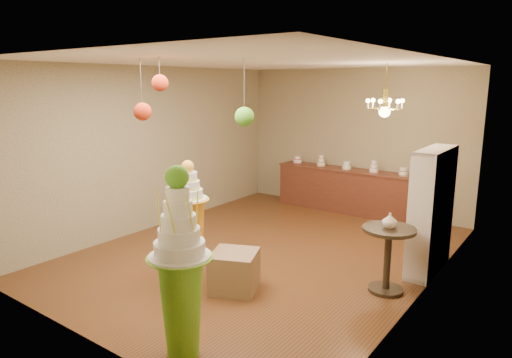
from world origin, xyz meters
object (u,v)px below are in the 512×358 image
Objects in this scene: sideboard at (346,190)px; round_table at (388,251)px; pedestal_green at (181,281)px; pedestal_orange at (190,231)px.

sideboard is 3.84m from round_table.
pedestal_orange is at bearing 131.49° from pedestal_green.
pedestal_orange reaches higher than sideboard.
pedestal_orange is at bearing -92.43° from sideboard.
pedestal_orange is at bearing -150.60° from round_table.
round_table is (2.10, -3.22, 0.09)m from sideboard.
round_table is (2.29, 1.29, -0.16)m from pedestal_orange.
sideboard is (0.19, 4.51, -0.24)m from pedestal_orange.
pedestal_green reaches higher than pedestal_orange.
round_table is at bearing 29.40° from pedestal_orange.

